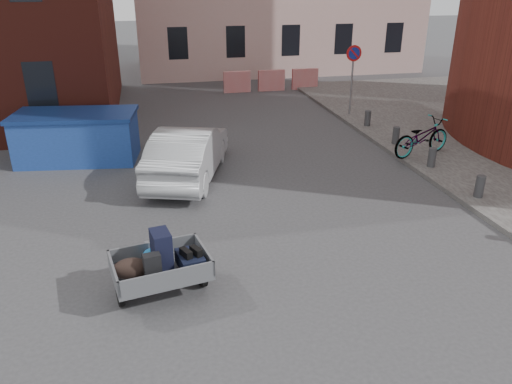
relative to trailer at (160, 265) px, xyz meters
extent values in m
plane|color=#38383A|center=(1.83, 1.13, -0.61)|extent=(120.00, 120.00, 0.00)
cylinder|color=gray|center=(7.83, 10.63, 0.81)|extent=(0.07, 0.07, 2.60)
cylinder|color=red|center=(7.83, 10.61, 1.86)|extent=(0.60, 0.03, 0.60)
cylinder|color=navy|center=(7.83, 10.59, 1.86)|extent=(0.44, 0.03, 0.44)
cylinder|color=#3A3A3D|center=(7.83, 2.33, -0.21)|extent=(0.22, 0.22, 0.55)
cylinder|color=#3A3A3D|center=(7.83, 4.53, -0.21)|extent=(0.22, 0.22, 0.55)
cylinder|color=#3A3A3D|center=(7.83, 6.73, -0.21)|extent=(0.22, 0.22, 0.55)
cylinder|color=#3A3A3D|center=(7.83, 8.93, -0.21)|extent=(0.22, 0.22, 0.55)
cube|color=red|center=(4.33, 16.13, -0.11)|extent=(1.30, 0.18, 1.00)
cube|color=red|center=(6.03, 16.13, -0.11)|extent=(1.30, 0.18, 1.00)
cube|color=red|center=(7.73, 16.13, -0.11)|extent=(1.30, 0.18, 1.00)
cylinder|color=black|center=(-0.70, -0.13, -0.39)|extent=(0.18, 0.45, 0.44)
cylinder|color=black|center=(0.72, 0.14, -0.39)|extent=(0.18, 0.45, 0.44)
cube|color=slate|center=(0.01, 0.00, -0.15)|extent=(1.78, 1.38, 0.08)
cube|color=slate|center=(-0.76, -0.14, 0.03)|extent=(0.24, 1.09, 0.28)
cube|color=slate|center=(0.78, 0.15, 0.03)|extent=(0.24, 1.09, 0.28)
cube|color=slate|center=(-0.09, 0.52, 0.03)|extent=(1.58, 0.34, 0.28)
cube|color=slate|center=(0.11, -0.52, 0.03)|extent=(1.58, 0.34, 0.28)
cube|color=slate|center=(-0.16, 0.89, -0.21)|extent=(0.21, 0.70, 0.06)
cube|color=black|center=(0.05, 0.06, 0.24)|extent=(0.38, 0.50, 0.70)
cube|color=black|center=(0.52, 0.00, 0.02)|extent=(0.51, 0.66, 0.25)
ellipsoid|color=black|center=(-0.47, -0.14, 0.07)|extent=(0.66, 0.47, 0.36)
cube|color=black|center=(-0.12, -0.28, 0.13)|extent=(0.31, 0.23, 0.48)
ellipsoid|color=#1667AB|center=(-0.10, 0.34, 0.01)|extent=(0.41, 0.36, 0.24)
cube|color=black|center=(0.45, -0.07, 0.21)|extent=(0.22, 0.29, 0.13)
cube|color=black|center=(0.63, -0.03, 0.21)|extent=(0.22, 0.29, 0.13)
cube|color=#2246A3|center=(-2.10, 7.63, 0.07)|extent=(3.59, 2.13, 1.36)
cube|color=navy|center=(-2.10, 7.63, 0.81)|extent=(3.71, 2.26, 0.11)
imported|color=#A3A7AB|center=(1.01, 5.53, 0.11)|extent=(2.80, 4.62, 1.44)
imported|color=black|center=(8.03, 5.53, 0.07)|extent=(2.26, 1.33, 1.12)
camera|label=1|loc=(0.02, -7.50, 4.51)|focal=35.00mm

